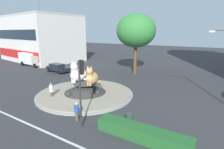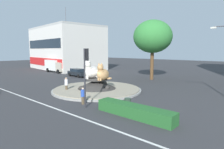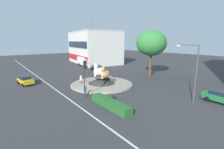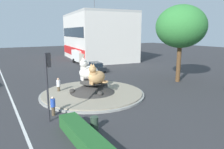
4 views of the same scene
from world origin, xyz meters
The scene contains 14 objects.
ground_plane centered at (0.00, 0.00, 0.00)m, with size 160.00×160.00×0.00m, color #333335.
lane_centreline centered at (0.00, -7.70, 0.00)m, with size 112.00×0.20×0.01m, color silver.
roundabout_island centered at (0.00, 0.01, 0.47)m, with size 11.09×11.09×1.45m.
cat_statue_white centered at (-1.08, 0.00, 2.36)m, with size 1.70×2.43×2.48m.
cat_statue_calico centered at (1.09, -0.09, 2.23)m, with size 1.41×2.22×2.14m.
traffic_light_mast centered at (4.57, -5.69, 3.62)m, with size 0.34×0.46×5.20m.
shophouse_block centered at (-27.02, 14.43, 5.52)m, with size 21.98×14.92×15.23m.
clipped_hedge_strip centered at (9.13, -4.84, 0.45)m, with size 6.56×1.20×0.90m, color #235B28.
broadleaf_tree_behind_island centered at (0.46, 12.59, 7.29)m, with size 6.48×6.48×10.07m.
pedestrian_blue_shirt centered at (3.54, -5.21, 0.83)m, with size 0.38×0.38×1.60m.
pedestrian_white_shirt centered at (-2.20, -3.02, 0.93)m, with size 0.39×0.39×1.77m.
hatchback_near_shophouse centered at (-12.09, 6.52, 0.80)m, with size 4.91×2.40×1.51m.
delivery_box_truck centered at (-21.58, 7.93, 1.54)m, with size 7.03×2.84×2.78m.
litter_bin centered at (7.44, -3.45, 0.45)m, with size 0.56×0.56×0.90m.
Camera 4 is at (19.65, -9.34, 6.65)m, focal length 33.52 mm.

